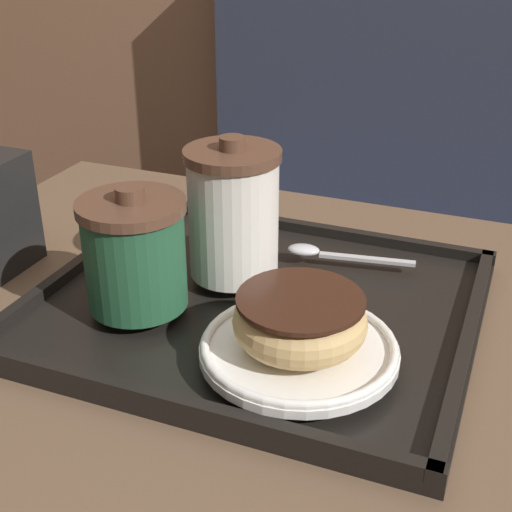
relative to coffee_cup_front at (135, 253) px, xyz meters
name	(u,v)px	position (x,y,z in m)	size (l,w,h in m)	color
cafe_table	(258,447)	(0.10, 0.06, -0.25)	(0.85, 0.64, 0.73)	brown
serving_tray	(256,307)	(0.10, 0.06, -0.07)	(0.42, 0.36, 0.02)	black
coffee_cup_front	(135,253)	(0.00, 0.00, 0.00)	(0.10, 0.10, 0.12)	#235638
coffee_cup_rear	(233,212)	(0.06, 0.09, 0.01)	(0.10, 0.10, 0.14)	white
plate_with_chocolate_donut	(299,348)	(0.17, -0.03, -0.05)	(0.17, 0.17, 0.01)	white
donut_chocolate_glazed	(300,319)	(0.17, -0.03, -0.02)	(0.11, 0.11, 0.04)	#DBB270
spoon	(321,252)	(0.13, 0.16, -0.05)	(0.14, 0.04, 0.01)	silver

